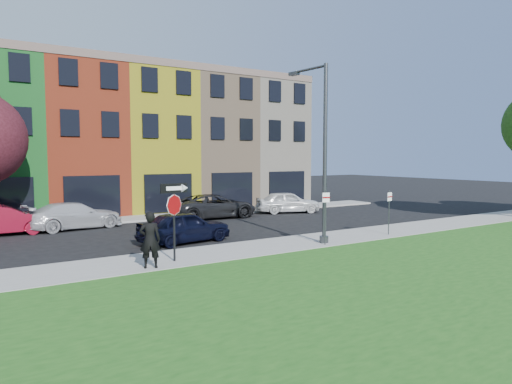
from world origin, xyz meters
TOP-DOWN VIEW (x-y plane):
  - ground at (0.00, 0.00)m, footprint 120.00×120.00m
  - sidewalk_near at (2.00, 3.00)m, footprint 40.00×3.00m
  - sidewalk_far at (-3.00, 15.00)m, footprint 40.00×2.40m
  - rowhouse_block at (-2.50, 21.18)m, footprint 30.00×10.12m
  - stop_sign at (-5.20, 2.46)m, footprint 1.05×0.12m
  - man at (-6.31, 1.96)m, footprint 1.03×0.94m
  - sedan_near at (-3.18, 6.20)m, footprint 3.00×4.88m
  - parked_car_red at (-10.18, 12.98)m, footprint 1.67×4.71m
  - parked_car_silver at (-6.63, 13.17)m, footprint 3.47×5.66m
  - parked_car_dark at (1.87, 13.03)m, footprint 3.14×5.84m
  - parked_car_white at (7.54, 12.71)m, footprint 4.59×5.60m
  - street_lamp at (1.85, 2.48)m, footprint 0.50×2.58m
  - parking_sign_a at (1.60, 1.89)m, footprint 0.30×0.15m
  - parking_sign_b at (5.97, 2.17)m, footprint 0.32×0.09m

SIDE VIEW (x-z plane):
  - ground at x=0.00m, z-range 0.00..0.00m
  - sidewalk_near at x=2.00m, z-range 0.00..0.12m
  - sidewalk_far at x=-3.00m, z-range 0.00..0.12m
  - parked_car_silver at x=-6.63m, z-range 0.00..1.48m
  - sedan_near at x=-3.18m, z-range 0.00..1.49m
  - parked_car_white at x=7.54m, z-range 0.00..1.53m
  - parked_car_red at x=-10.18m, z-range 0.00..1.55m
  - parked_car_dark at x=1.87m, z-range 0.00..1.55m
  - man at x=-6.31m, z-range 0.12..2.09m
  - parking_sign_b at x=5.97m, z-range 0.39..2.58m
  - parking_sign_a at x=1.60m, z-range 0.40..2.82m
  - stop_sign at x=-5.20m, z-range 0.73..3.61m
  - street_lamp at x=1.85m, z-range 0.15..8.07m
  - rowhouse_block at x=-2.50m, z-range -0.01..9.99m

